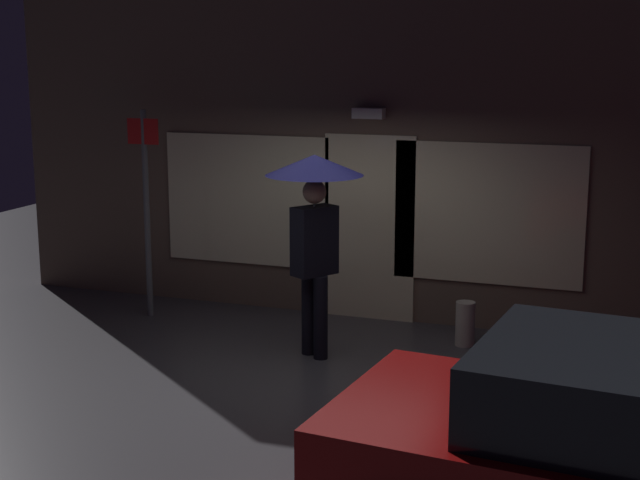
% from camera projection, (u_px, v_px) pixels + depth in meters
% --- Properties ---
extents(ground_plane, '(18.00, 18.00, 0.00)m').
position_uv_depth(ground_plane, '(304.00, 376.00, 9.19)').
color(ground_plane, '#423F44').
extents(building_facade, '(9.41, 0.48, 4.25)m').
position_uv_depth(building_facade, '(374.00, 142.00, 10.92)').
color(building_facade, brown).
rests_on(building_facade, ground).
extents(person_with_umbrella, '(1.00, 1.00, 2.13)m').
position_uv_depth(person_with_umbrella, '(314.00, 201.00, 9.47)').
color(person_with_umbrella, black).
rests_on(person_with_umbrella, ground).
extents(street_sign_post, '(0.40, 0.07, 2.48)m').
position_uv_depth(street_sign_post, '(146.00, 201.00, 11.00)').
color(street_sign_post, '#595B60').
rests_on(street_sign_post, ground).
extents(sidewalk_bollard, '(0.21, 0.21, 0.49)m').
position_uv_depth(sidewalk_bollard, '(465.00, 324.00, 10.10)').
color(sidewalk_bollard, '#B2A899').
rests_on(sidewalk_bollard, ground).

